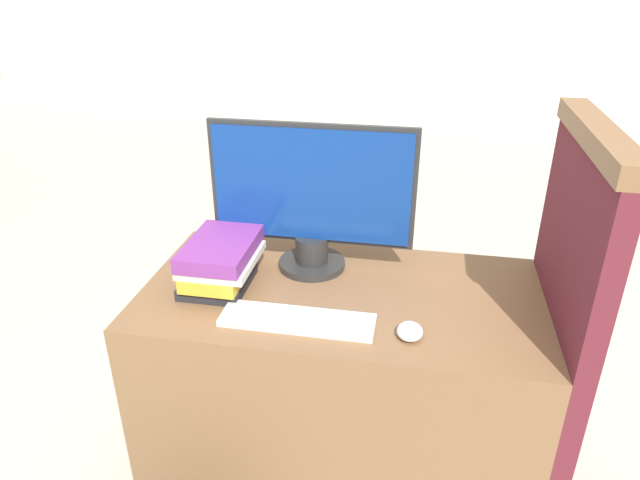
% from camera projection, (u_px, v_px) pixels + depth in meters
% --- Properties ---
extents(desk, '(1.12, 0.60, 0.76)m').
position_uv_depth(desk, '(339.00, 396.00, 1.77)').
color(desk, brown).
rests_on(desk, ground_plane).
extents(carrel_divider, '(0.07, 0.59, 1.26)m').
position_uv_depth(carrel_divider, '(552.00, 351.00, 1.55)').
color(carrel_divider, '#5B1E28').
rests_on(carrel_divider, ground_plane).
extents(monitor, '(0.59, 0.20, 0.44)m').
position_uv_depth(monitor, '(312.00, 198.00, 1.63)').
color(monitor, '#282828').
rests_on(monitor, desk).
extents(keyboard, '(0.40, 0.11, 0.02)m').
position_uv_depth(keyboard, '(297.00, 320.00, 1.46)').
color(keyboard, silver).
rests_on(keyboard, desk).
extents(mouse, '(0.07, 0.08, 0.03)m').
position_uv_depth(mouse, '(410.00, 331.00, 1.40)').
color(mouse, silver).
rests_on(mouse, desk).
extents(book_stack, '(0.20, 0.27, 0.13)m').
position_uv_depth(book_stack, '(221.00, 262.00, 1.61)').
color(book_stack, '#232328').
rests_on(book_stack, desk).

